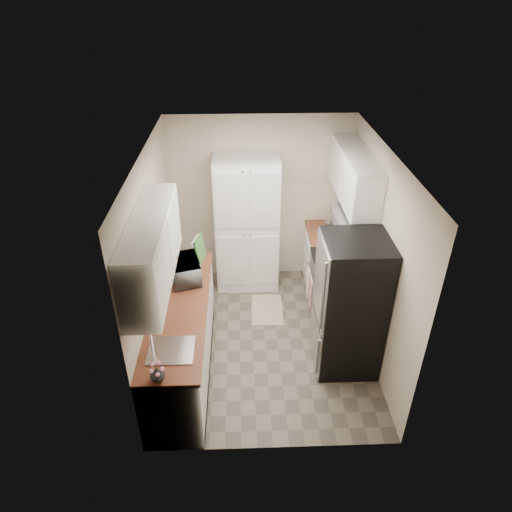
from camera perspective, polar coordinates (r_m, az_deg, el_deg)
The scene contains 16 objects.
ground at distance 6.05m, azimuth 1.13°, elevation -10.38°, with size 3.20×3.20×0.00m, color #665B4C.
room_shell at distance 5.10m, azimuth 1.12°, elevation 3.24°, with size 2.64×3.24×2.52m.
pantry_cabinet at distance 6.55m, azimuth -1.14°, elevation 3.91°, with size 0.90×0.55×2.00m, color white.
base_cabinet_left at distance 5.48m, azimuth -9.14°, elevation -10.10°, with size 0.60×2.30×0.88m, color white.
countertop_left at distance 5.19m, azimuth -9.57°, elevation -6.30°, with size 0.63×2.33×0.04m, color brown.
base_cabinet_right at distance 6.85m, azimuth 8.94°, elevation -0.61°, with size 0.60×0.80×0.88m, color white.
countertop_right at distance 6.61m, azimuth 9.27°, elevation 2.76°, with size 0.63×0.83×0.04m, color brown.
electric_range at distance 6.17m, azimuth 10.08°, elevation -4.28°, with size 0.71×0.78×1.13m.
refrigerator at distance 5.32m, azimuth 11.68°, elevation -6.09°, with size 0.70×0.72×1.70m, color #B7B7BC.
microwave at distance 5.51m, azimuth -8.83°, elevation -1.73°, with size 0.49×0.33×0.27m, color silver.
wine_bottle at distance 5.79m, azimuth -10.02°, elevation 0.14°, with size 0.08×0.08×0.31m, color black.
flower_vase at distance 4.33m, azimuth -12.25°, elevation -14.22°, with size 0.14×0.14×0.14m, color white.
cutting_board at distance 5.83m, azimuth -7.00°, elevation 0.86°, with size 0.02×0.27×0.34m, color #3E8132.
toaster_oven at distance 6.56m, azimuth 10.17°, elevation 3.73°, with size 0.30×0.38×0.22m, color #ADADB2.
fruit_basket at distance 6.50m, azimuth 10.49°, elevation 5.01°, with size 0.26×0.26×0.11m, color orange, non-canonical shape.
kitchen_mat at distance 6.52m, azimuth 1.39°, elevation -6.69°, with size 0.43×0.70×0.01m, color #CAA88B.
Camera 1 is at (-0.28, -4.48, 4.05)m, focal length 32.00 mm.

